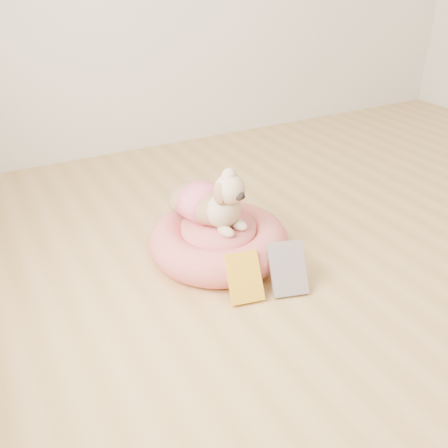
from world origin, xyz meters
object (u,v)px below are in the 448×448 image
pet_bed (219,241)px  dog (210,192)px  book_yellow (244,277)px  book_white (288,268)px

pet_bed → dog: 0.23m
dog → book_yellow: bearing=-111.9°
pet_bed → book_white: bearing=-69.3°
pet_bed → book_yellow: (-0.05, -0.30, 0.01)m
pet_bed → book_yellow: bearing=-98.8°
dog → pet_bed: bearing=-80.8°
book_white → pet_bed: bearing=126.3°
pet_bed → book_yellow: 0.30m
dog → book_white: dog is taller
book_yellow → book_white: bearing=-0.5°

